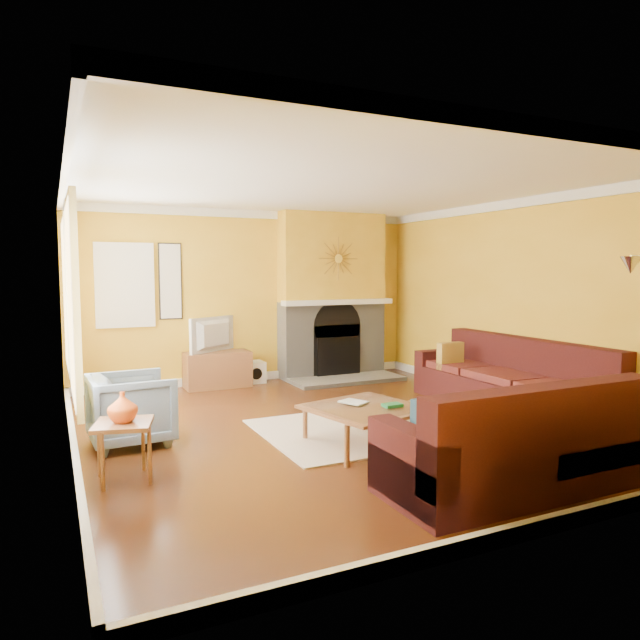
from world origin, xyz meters
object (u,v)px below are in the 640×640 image
media_console (217,370)px  coffee_table (366,426)px  armchair (131,409)px  side_table (124,451)px  sectional_sofa (456,392)px

media_console → coffee_table: bearing=-80.5°
armchair → media_console: bearing=-35.9°
media_console → side_table: (-1.73, -3.43, -0.02)m
coffee_table → side_table: 2.31m
sectional_sofa → armchair: sectional_sofa is taller
coffee_table → side_table: (-2.31, 0.05, 0.05)m
armchair → side_table: bearing=166.3°
coffee_table → side_table: size_ratio=2.07×
side_table → coffee_table: bearing=-1.2°
media_console → side_table: size_ratio=1.95×
media_console → side_table: media_console is taller
media_console → armchair: armchair is taller
side_table → armchair: bearing=79.6°
coffee_table → armchair: armchair is taller
coffee_table → armchair: size_ratio=1.30×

